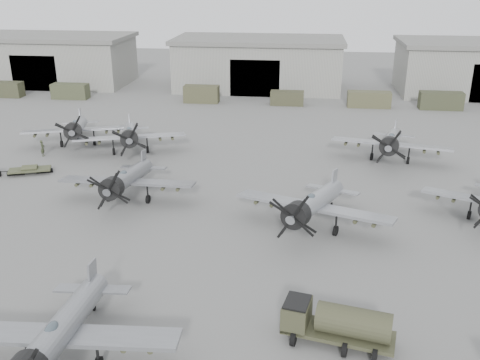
% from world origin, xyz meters
% --- Properties ---
extents(ground, '(220.00, 220.00, 0.00)m').
position_xyz_m(ground, '(0.00, 0.00, 0.00)').
color(ground, slate).
rests_on(ground, ground).
extents(hangar_left, '(29.00, 14.80, 8.70)m').
position_xyz_m(hangar_left, '(-38.00, 61.96, 4.37)').
color(hangar_left, gray).
rests_on(hangar_left, ground).
extents(hangar_center, '(29.00, 14.80, 8.70)m').
position_xyz_m(hangar_center, '(0.00, 61.96, 4.37)').
color(hangar_center, gray).
rests_on(hangar_center, ground).
extents(support_truck_0, '(4.98, 2.20, 2.47)m').
position_xyz_m(support_truck_0, '(-40.31, 50.00, 1.23)').
color(support_truck_0, '#3B3D28').
rests_on(support_truck_0, ground).
extents(support_truck_1, '(5.83, 2.20, 2.42)m').
position_xyz_m(support_truck_1, '(-29.49, 50.00, 1.21)').
color(support_truck_1, '#40452D').
rests_on(support_truck_1, ground).
extents(support_truck_3, '(5.46, 2.20, 2.64)m').
position_xyz_m(support_truck_3, '(-7.90, 50.00, 1.32)').
color(support_truck_3, '#45452D').
rests_on(support_truck_3, ground).
extents(support_truck_4, '(5.11, 2.20, 2.11)m').
position_xyz_m(support_truck_4, '(5.54, 50.00, 1.06)').
color(support_truck_4, '#3C3C27').
rests_on(support_truck_4, ground).
extents(support_truck_5, '(6.44, 2.20, 2.38)m').
position_xyz_m(support_truck_5, '(17.95, 50.00, 1.19)').
color(support_truck_5, '#4B4B31').
rests_on(support_truck_5, ground).
extents(support_truck_6, '(6.30, 2.20, 2.60)m').
position_xyz_m(support_truck_6, '(28.48, 50.00, 1.30)').
color(support_truck_6, '#383C27').
rests_on(support_truck_6, ground).
extents(aircraft_near_1, '(12.39, 11.15, 4.95)m').
position_xyz_m(aircraft_near_1, '(-3.63, -10.62, 2.25)').
color(aircraft_near_1, gray).
rests_on(aircraft_near_1, ground).
extents(aircraft_mid_1, '(12.06, 10.85, 4.86)m').
position_xyz_m(aircraft_mid_1, '(-7.11, 10.73, 2.21)').
color(aircraft_mid_1, gray).
rests_on(aircraft_mid_1, ground).
extents(aircraft_mid_2, '(12.72, 11.47, 5.11)m').
position_xyz_m(aircraft_mid_2, '(9.27, 7.09, 2.33)').
color(aircraft_mid_2, '#9B9EA3').
rests_on(aircraft_mid_2, ground).
extents(aircraft_far_0, '(12.47, 11.23, 5.00)m').
position_xyz_m(aircraft_far_0, '(-11.07, 23.92, 2.28)').
color(aircraft_far_0, '#989BA1').
rests_on(aircraft_far_0, ground).
extents(aircraft_far_1, '(12.83, 11.55, 5.10)m').
position_xyz_m(aircraft_far_1, '(17.71, 24.72, 2.32)').
color(aircraft_far_1, '#9EA0A7').
rests_on(aircraft_far_1, ground).
extents(aircraft_extra_798, '(12.47, 11.23, 5.00)m').
position_xyz_m(aircraft_extra_798, '(-18.18, 25.98, 2.28)').
color(aircraft_extra_798, '#989BA1').
rests_on(aircraft_extra_798, ground).
extents(fuel_tanker, '(6.47, 3.25, 2.38)m').
position_xyz_m(fuel_tanker, '(10.59, -6.63, 1.37)').
color(fuel_tanker, '#3A3B27').
rests_on(fuel_tanker, ground).
extents(tug_trailer, '(7.14, 3.76, 1.43)m').
position_xyz_m(tug_trailer, '(-21.71, 15.57, 0.54)').
color(tug_trailer, '#42462D').
rests_on(tug_trailer, ground).
extents(ground_crew, '(0.54, 0.73, 1.84)m').
position_xyz_m(ground_crew, '(-20.61, 22.07, 0.92)').
color(ground_crew, '#3A412A').
rests_on(ground_crew, ground).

